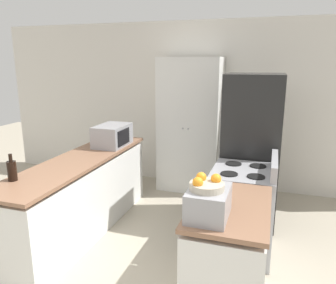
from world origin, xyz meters
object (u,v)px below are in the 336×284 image
at_px(refrigerator, 251,150).
at_px(microwave, 112,135).
at_px(pantry_cabinet, 190,125).
at_px(stove, 242,210).
at_px(wine_bottle, 12,170).
at_px(toaster_oven, 208,203).
at_px(fruit_bowl, 206,184).

distance_m(refrigerator, microwave, 1.79).
bearing_deg(refrigerator, microwave, -171.50).
height_order(pantry_cabinet, stove, pantry_cabinet).
height_order(microwave, wine_bottle, microwave).
bearing_deg(pantry_cabinet, wine_bottle, -112.68).
bearing_deg(toaster_oven, pantry_cabinet, 106.98).
height_order(pantry_cabinet, refrigerator, pantry_cabinet).
xyz_separation_m(pantry_cabinet, toaster_oven, (0.82, -2.69, -0.02)).
bearing_deg(microwave, wine_bottle, -100.91).
height_order(pantry_cabinet, wine_bottle, pantry_cabinet).
xyz_separation_m(microwave, wine_bottle, (-0.28, -1.46, -0.04)).
distance_m(microwave, toaster_oven, 2.28).
distance_m(stove, wine_bottle, 2.31).
bearing_deg(fruit_bowl, wine_bottle, 174.64).
height_order(wine_bottle, toaster_oven, wine_bottle).
xyz_separation_m(pantry_cabinet, fruit_bowl, (0.81, -2.70, 0.13)).
distance_m(pantry_cabinet, toaster_oven, 2.81).
distance_m(toaster_oven, fruit_bowl, 0.15).
bearing_deg(stove, toaster_oven, -97.63).
bearing_deg(wine_bottle, microwave, 79.09).
relative_size(stove, toaster_oven, 2.81).
bearing_deg(refrigerator, wine_bottle, -139.81).
distance_m(refrigerator, fruit_bowl, 1.92).
bearing_deg(microwave, refrigerator, 8.50).
bearing_deg(microwave, pantry_cabinet, 53.96).
relative_size(stove, fruit_bowl, 4.34).
xyz_separation_m(refrigerator, wine_bottle, (-2.04, -1.73, 0.08)).
relative_size(pantry_cabinet, refrigerator, 1.11).
bearing_deg(microwave, toaster_oven, -45.54).
relative_size(refrigerator, fruit_bowl, 7.55).
xyz_separation_m(refrigerator, fruit_bowl, (-0.18, -1.90, 0.23)).
xyz_separation_m(refrigerator, toaster_oven, (-0.17, -1.89, 0.08)).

